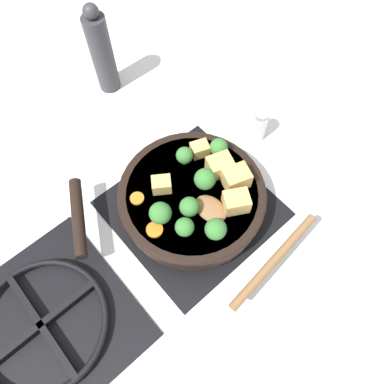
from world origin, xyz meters
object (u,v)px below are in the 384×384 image
object	(u,v)px
salt_shaker	(259,125)
skillet_pan	(191,197)
pepper_mill	(102,52)
wooden_spoon	(246,236)

from	to	relation	value
salt_shaker	skillet_pan	bearing A→B (deg)	99.52
pepper_mill	salt_shaker	xyz separation A→B (m)	(-0.36, -0.16, -0.06)
wooden_spoon	salt_shaker	distance (m)	0.29
skillet_pan	wooden_spoon	bearing A→B (deg)	-174.32
wooden_spoon	pepper_mill	world-z (taller)	pepper_mill
wooden_spoon	pepper_mill	xyz separation A→B (m)	(0.54, -0.06, 0.02)
pepper_mill	salt_shaker	world-z (taller)	pepper_mill
skillet_pan	salt_shaker	xyz separation A→B (m)	(0.04, -0.24, -0.01)
salt_shaker	pepper_mill	bearing A→B (deg)	24.66
skillet_pan	pepper_mill	size ratio (longest dim) A/B	1.70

